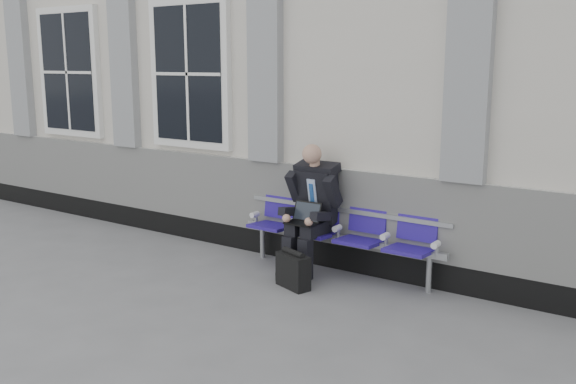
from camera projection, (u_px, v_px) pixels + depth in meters
The scene contains 5 objects.
ground at pixel (93, 261), 7.90m from camera, with size 70.00×70.00×0.00m, color slate.
station_building at pixel (260, 74), 10.27m from camera, with size 14.40×4.40×4.49m.
bench at pixel (340, 227), 7.34m from camera, with size 2.60×0.47×0.91m.
businessman at pixel (312, 205), 7.34m from camera, with size 0.62×0.83×1.50m.
briefcase at pixel (293, 270), 6.92m from camera, with size 0.45×0.30×0.43m.
Camera 1 is at (6.28, -4.87, 2.40)m, focal length 40.00 mm.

